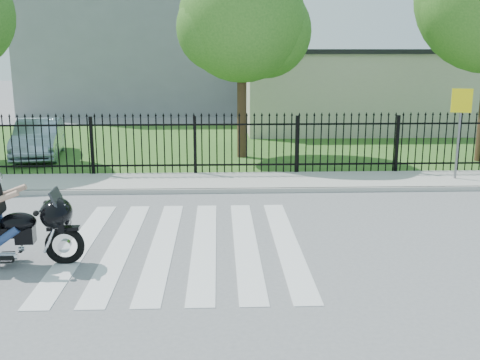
{
  "coord_description": "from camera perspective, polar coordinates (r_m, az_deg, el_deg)",
  "views": [
    {
      "loc": [
        0.69,
        -10.3,
        3.68
      ],
      "look_at": [
        1.14,
        1.2,
        1.0
      ],
      "focal_mm": 42.0,
      "sensor_mm": 36.0,
      "label": 1
    }
  ],
  "objects": [
    {
      "name": "parked_car",
      "position": [
        20.68,
        -19.76,
        4.0
      ],
      "size": [
        2.06,
        4.2,
        1.33
      ],
      "primitive_type": "imported",
      "rotation": [
        0.0,
        0.0,
        0.17
      ],
      "color": "#8DA2B1",
      "rests_on": "grass_strip"
    },
    {
      "name": "building_low_roof",
      "position": [
        27.05,
        11.56,
        12.68
      ],
      "size": [
        10.2,
        6.2,
        0.2
      ],
      "primitive_type": "cube",
      "color": "black",
      "rests_on": "building_low"
    },
    {
      "name": "curb",
      "position": [
        14.77,
        -4.83,
        -1.13
      ],
      "size": [
        40.0,
        0.12,
        0.12
      ],
      "primitive_type": "cube",
      "color": "#ADAAA3",
      "rests_on": "ground"
    },
    {
      "name": "grass_strip",
      "position": [
        22.61,
        -3.95,
        3.73
      ],
      "size": [
        40.0,
        12.0,
        0.02
      ],
      "primitive_type": "cube",
      "color": "#366021",
      "rests_on": "ground"
    },
    {
      "name": "crosswalk",
      "position": [
        10.96,
        -5.75,
        -6.55
      ],
      "size": [
        5.0,
        5.5,
        0.01
      ],
      "primitive_type": null,
      "color": "silver",
      "rests_on": "ground"
    },
    {
      "name": "tree_mid",
      "position": [
        19.34,
        0.19,
        16.03
      ],
      "size": [
        4.2,
        4.2,
        6.78
      ],
      "color": "#382316",
      "rests_on": "ground"
    },
    {
      "name": "building_low",
      "position": [
        27.11,
        11.38,
        8.77
      ],
      "size": [
        10.0,
        6.0,
        3.5
      ],
      "primitive_type": "cube",
      "color": "beige",
      "rests_on": "ground"
    },
    {
      "name": "motorcycle_rider",
      "position": [
        10.53,
        -23.15,
        -4.29
      ],
      "size": [
        2.67,
        0.83,
        1.76
      ],
      "rotation": [
        0.0,
        0.0,
        0.03
      ],
      "color": "black",
      "rests_on": "ground"
    },
    {
      "name": "traffic_sign",
      "position": [
        16.76,
        21.5,
        6.18
      ],
      "size": [
        0.54,
        0.18,
        2.52
      ],
      "rotation": [
        0.0,
        0.0,
        -0.26
      ],
      "color": "slate",
      "rests_on": "sidewalk"
    },
    {
      "name": "iron_fence",
      "position": [
        16.55,
        -4.59,
        3.4
      ],
      "size": [
        26.0,
        0.04,
        1.8
      ],
      "color": "black",
      "rests_on": "ground"
    },
    {
      "name": "building_tall",
      "position": [
        36.56,
        -8.35,
        16.61
      ],
      "size": [
        15.0,
        10.0,
        12.0
      ],
      "primitive_type": "cube",
      "color": "gray",
      "rests_on": "ground"
    },
    {
      "name": "sidewalk",
      "position": [
        15.74,
        -4.67,
        -0.23
      ],
      "size": [
        40.0,
        2.0,
        0.12
      ],
      "primitive_type": "cube",
      "color": "#ADAAA3",
      "rests_on": "ground"
    },
    {
      "name": "ground",
      "position": [
        10.96,
        -5.74,
        -6.58
      ],
      "size": [
        120.0,
        120.0,
        0.0
      ],
      "primitive_type": "plane",
      "color": "slate",
      "rests_on": "ground"
    }
  ]
}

